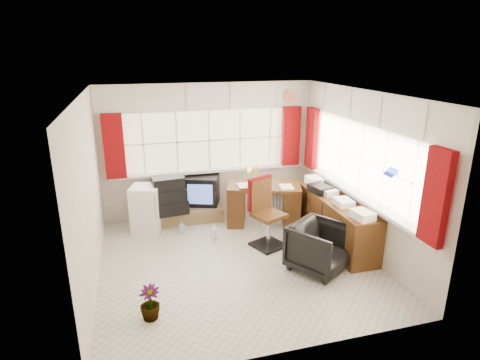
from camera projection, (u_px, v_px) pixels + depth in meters
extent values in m
plane|color=beige|center=(237.00, 261.00, 6.09)|extent=(4.00, 4.00, 0.00)
plane|color=beige|center=(209.00, 151.00, 7.54)|extent=(4.00, 0.00, 4.00)
plane|color=beige|center=(290.00, 246.00, 3.87)|extent=(4.00, 0.00, 4.00)
plane|color=beige|center=(88.00, 196.00, 5.20)|extent=(0.00, 4.00, 4.00)
plane|color=beige|center=(361.00, 172.00, 6.21)|extent=(0.00, 4.00, 4.00)
plane|color=white|center=(237.00, 94.00, 5.32)|extent=(4.00, 4.00, 0.00)
plane|color=#FCECC8|center=(209.00, 140.00, 7.46)|extent=(3.60, 0.00, 3.60)
cube|color=white|center=(210.00, 171.00, 7.60)|extent=(3.70, 0.12, 0.05)
cube|color=white|center=(143.00, 144.00, 7.15)|extent=(0.03, 0.02, 1.10)
cube|color=white|center=(177.00, 142.00, 7.30)|extent=(0.03, 0.02, 1.10)
cube|color=white|center=(209.00, 140.00, 7.45)|extent=(0.03, 0.02, 1.10)
cube|color=white|center=(240.00, 139.00, 7.60)|extent=(0.03, 0.02, 1.10)
cube|color=white|center=(270.00, 137.00, 7.75)|extent=(0.03, 0.02, 1.10)
plane|color=#FCECC8|center=(361.00, 160.00, 6.15)|extent=(0.00, 3.60, 3.60)
cube|color=white|center=(356.00, 195.00, 6.32)|extent=(0.12, 3.70, 0.05)
cube|color=white|center=(412.00, 184.00, 5.04)|extent=(0.02, 0.03, 1.10)
cube|color=white|center=(384.00, 171.00, 5.59)|extent=(0.02, 0.03, 1.10)
cube|color=white|center=(361.00, 160.00, 6.14)|extent=(0.02, 0.03, 1.10)
cube|color=white|center=(341.00, 151.00, 6.69)|extent=(0.02, 0.03, 1.10)
cube|color=white|center=(325.00, 143.00, 7.24)|extent=(0.02, 0.03, 1.10)
cube|color=maroon|center=(114.00, 147.00, 6.95)|extent=(0.35, 0.10, 1.15)
cube|color=maroon|center=(291.00, 136.00, 7.79)|extent=(0.35, 0.10, 1.15)
cube|color=maroon|center=(312.00, 138.00, 7.59)|extent=(0.10, 0.35, 1.15)
cube|color=maroon|center=(436.00, 197.00, 4.57)|extent=(0.10, 0.35, 1.15)
cube|color=silver|center=(208.00, 97.00, 7.19)|extent=(3.95, 0.08, 0.48)
cube|color=silver|center=(365.00, 107.00, 5.89)|extent=(0.08, 3.95, 0.48)
cube|color=#4E2D12|center=(264.00, 187.00, 7.18)|extent=(1.44, 1.03, 0.06)
cube|color=#4E2D12|center=(236.00, 205.00, 7.33)|extent=(0.47, 0.65, 0.69)
cube|color=#4E2D12|center=(291.00, 207.00, 7.27)|extent=(0.47, 0.65, 0.69)
cube|color=white|center=(264.00, 184.00, 7.17)|extent=(0.31, 0.36, 0.02)
cube|color=white|center=(264.00, 184.00, 7.17)|extent=(0.31, 0.36, 0.02)
cube|color=white|center=(264.00, 184.00, 7.17)|extent=(0.31, 0.36, 0.02)
cube|color=white|center=(264.00, 184.00, 7.17)|extent=(0.31, 0.36, 0.02)
cube|color=white|center=(264.00, 184.00, 7.17)|extent=(0.31, 0.36, 0.02)
cube|color=white|center=(264.00, 183.00, 7.16)|extent=(0.31, 0.36, 0.02)
cylinder|color=yellow|center=(257.00, 181.00, 7.35)|extent=(0.09, 0.09, 0.02)
cylinder|color=yellow|center=(257.00, 172.00, 7.29)|extent=(0.02, 0.02, 0.34)
cone|color=yellow|center=(257.00, 165.00, 7.25)|extent=(0.16, 0.14, 0.14)
cube|color=black|center=(268.00, 245.00, 6.55)|extent=(0.62, 0.62, 0.04)
cylinder|color=silver|center=(268.00, 231.00, 6.47)|extent=(0.06, 0.06, 0.54)
cube|color=#4E2D12|center=(269.00, 215.00, 6.39)|extent=(0.59, 0.58, 0.06)
cube|color=#4E2D12|center=(260.00, 194.00, 6.47)|extent=(0.41, 0.21, 0.52)
cube|color=maroon|center=(260.00, 193.00, 6.46)|extent=(0.45, 0.24, 0.54)
imported|color=black|center=(319.00, 247.00, 5.76)|extent=(1.05, 1.06, 0.70)
cube|color=white|center=(271.00, 222.00, 7.38)|extent=(0.40, 0.19, 0.08)
cube|color=white|center=(262.00, 208.00, 7.26)|extent=(0.03, 0.12, 0.50)
cube|color=white|center=(265.00, 208.00, 7.27)|extent=(0.03, 0.12, 0.50)
cube|color=white|center=(268.00, 207.00, 7.28)|extent=(0.03, 0.12, 0.50)
cube|color=white|center=(271.00, 207.00, 7.29)|extent=(0.03, 0.12, 0.50)
cube|color=white|center=(274.00, 207.00, 7.30)|extent=(0.03, 0.12, 0.50)
cube|color=white|center=(277.00, 207.00, 7.31)|extent=(0.03, 0.12, 0.50)
cube|color=white|center=(280.00, 207.00, 7.32)|extent=(0.03, 0.12, 0.50)
cube|color=#4E2D12|center=(335.00, 221.00, 6.60)|extent=(0.50, 2.00, 0.75)
cube|color=white|center=(362.00, 216.00, 5.73)|extent=(0.24, 0.32, 0.10)
cube|color=white|center=(344.00, 202.00, 6.22)|extent=(0.24, 0.32, 0.10)
cube|color=white|center=(328.00, 191.00, 6.70)|extent=(0.24, 0.32, 0.10)
cube|color=white|center=(314.00, 182.00, 7.19)|extent=(0.24, 0.32, 0.10)
cube|color=black|center=(320.00, 189.00, 6.79)|extent=(0.36, 0.42, 0.12)
cube|color=olive|center=(185.00, 214.00, 7.49)|extent=(1.40, 0.50, 0.25)
cube|color=black|center=(203.00, 189.00, 7.63)|extent=(0.76, 0.72, 0.55)
cube|color=#4B6DD5|center=(200.00, 194.00, 7.36)|extent=(0.44, 0.18, 0.37)
cube|color=black|center=(169.00, 207.00, 7.21)|extent=(0.69, 0.48, 0.24)
cube|color=black|center=(168.00, 194.00, 7.13)|extent=(0.64, 0.45, 0.23)
cube|color=black|center=(168.00, 183.00, 7.06)|extent=(0.58, 0.43, 0.22)
cube|color=white|center=(146.00, 208.00, 7.02)|extent=(0.60, 0.60, 0.81)
cube|color=silver|center=(155.00, 207.00, 6.75)|extent=(0.02, 0.02, 0.43)
imported|color=white|center=(214.00, 232.00, 6.75)|extent=(0.12, 0.12, 0.27)
imported|color=#8DD3CB|center=(182.00, 227.00, 7.02)|extent=(0.10, 0.10, 0.21)
imported|color=black|center=(150.00, 303.00, 4.72)|extent=(0.31, 0.31, 0.43)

